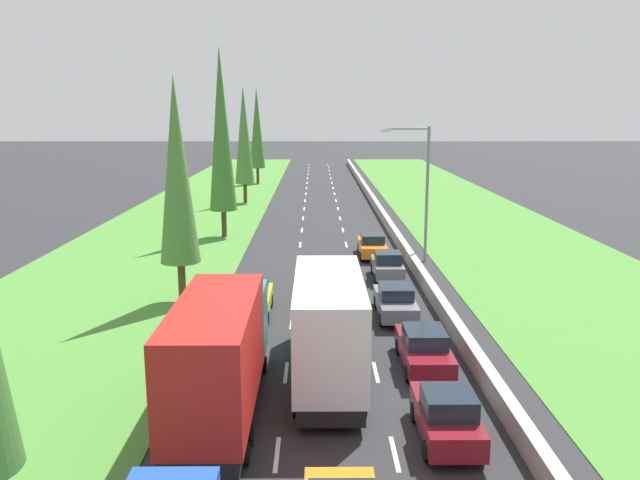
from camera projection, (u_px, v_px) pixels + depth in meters
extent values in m
plane|color=#28282B|center=(321.00, 213.00, 62.95)|extent=(300.00, 300.00, 0.00)
cube|color=#478433|center=(194.00, 213.00, 62.85)|extent=(14.00, 140.00, 0.04)
cube|color=#478433|center=(466.00, 213.00, 63.05)|extent=(14.00, 140.00, 0.04)
cube|color=#9E9B93|center=(379.00, 209.00, 62.91)|extent=(0.44, 120.00, 0.85)
cube|color=white|center=(277.00, 454.00, 18.85)|extent=(0.14, 2.00, 0.01)
cube|color=white|center=(286.00, 372.00, 24.73)|extent=(0.14, 2.00, 0.01)
cube|color=white|center=(292.00, 322.00, 30.61)|extent=(0.14, 2.00, 0.01)
cube|color=white|center=(295.00, 288.00, 36.49)|extent=(0.14, 2.00, 0.01)
cube|color=white|center=(298.00, 263.00, 42.36)|extent=(0.14, 2.00, 0.01)
cube|color=white|center=(300.00, 245.00, 48.24)|extent=(0.14, 2.00, 0.01)
cube|color=white|center=(302.00, 230.00, 54.12)|extent=(0.14, 2.00, 0.01)
cube|color=white|center=(303.00, 218.00, 60.00)|extent=(0.14, 2.00, 0.01)
cube|color=white|center=(304.00, 209.00, 65.88)|extent=(0.14, 2.00, 0.01)
cube|color=white|center=(305.00, 201.00, 71.76)|extent=(0.14, 2.00, 0.01)
cube|color=white|center=(306.00, 194.00, 77.63)|extent=(0.14, 2.00, 0.01)
cube|color=white|center=(307.00, 188.00, 83.51)|extent=(0.14, 2.00, 0.01)
cube|color=white|center=(307.00, 183.00, 89.39)|extent=(0.14, 2.00, 0.01)
cube|color=white|center=(308.00, 178.00, 95.27)|extent=(0.14, 2.00, 0.01)
cube|color=white|center=(308.00, 174.00, 101.15)|extent=(0.14, 2.00, 0.01)
cube|color=white|center=(308.00, 171.00, 107.02)|extent=(0.14, 2.00, 0.01)
cube|color=white|center=(309.00, 168.00, 112.90)|extent=(0.14, 2.00, 0.01)
cube|color=white|center=(309.00, 165.00, 118.78)|extent=(0.14, 2.00, 0.01)
cube|color=white|center=(395.00, 454.00, 18.88)|extent=(0.14, 2.00, 0.01)
cube|color=white|center=(376.00, 372.00, 24.76)|extent=(0.14, 2.00, 0.01)
cube|color=white|center=(364.00, 322.00, 30.63)|extent=(0.14, 2.00, 0.01)
cube|color=white|center=(356.00, 288.00, 36.51)|extent=(0.14, 2.00, 0.01)
cube|color=white|center=(351.00, 263.00, 42.39)|extent=(0.14, 2.00, 0.01)
cube|color=white|center=(346.00, 245.00, 48.27)|extent=(0.14, 2.00, 0.01)
cube|color=white|center=(343.00, 230.00, 54.15)|extent=(0.14, 2.00, 0.01)
cube|color=white|center=(340.00, 218.00, 60.02)|extent=(0.14, 2.00, 0.01)
cube|color=white|center=(338.00, 209.00, 65.90)|extent=(0.14, 2.00, 0.01)
cube|color=white|center=(336.00, 201.00, 71.78)|extent=(0.14, 2.00, 0.01)
cube|color=white|center=(334.00, 194.00, 77.66)|extent=(0.14, 2.00, 0.01)
cube|color=white|center=(333.00, 188.00, 83.54)|extent=(0.14, 2.00, 0.01)
cube|color=white|center=(332.00, 183.00, 89.42)|extent=(0.14, 2.00, 0.01)
cube|color=white|center=(331.00, 178.00, 95.29)|extent=(0.14, 2.00, 0.01)
cube|color=white|center=(330.00, 174.00, 101.17)|extent=(0.14, 2.00, 0.01)
cube|color=white|center=(329.00, 171.00, 107.05)|extent=(0.14, 2.00, 0.01)
cube|color=white|center=(328.00, 168.00, 112.93)|extent=(0.14, 2.00, 0.01)
cube|color=white|center=(328.00, 165.00, 118.81)|extent=(0.14, 2.00, 0.01)
cube|color=maroon|center=(446.00, 419.00, 19.54)|extent=(1.68, 3.90, 0.76)
cube|color=#19232D|center=(449.00, 402.00, 19.10)|extent=(1.52, 1.60, 0.64)
cylinder|color=black|center=(415.00, 412.00, 20.79)|extent=(0.22, 0.64, 0.64)
cylinder|color=black|center=(461.00, 412.00, 20.80)|extent=(0.22, 0.64, 0.64)
cylinder|color=black|center=(428.00, 451.00, 18.42)|extent=(0.22, 0.64, 0.64)
cylinder|color=black|center=(480.00, 451.00, 18.44)|extent=(0.22, 0.64, 0.64)
cube|color=black|center=(223.00, 395.00, 21.40)|extent=(2.20, 9.40, 0.56)
cube|color=teal|center=(235.00, 318.00, 24.62)|extent=(2.40, 2.20, 2.50)
cube|color=#B21E19|center=(216.00, 354.00, 19.93)|extent=(2.44, 7.20, 3.30)
cylinder|color=black|center=(206.00, 365.00, 24.68)|extent=(0.22, 0.64, 0.64)
cylinder|color=black|center=(264.00, 365.00, 24.69)|extent=(0.22, 0.64, 0.64)
cylinder|color=black|center=(176.00, 436.00, 19.31)|extent=(0.22, 0.64, 0.64)
cylinder|color=black|center=(249.00, 435.00, 19.33)|extent=(0.22, 0.64, 0.64)
cylinder|color=black|center=(168.00, 454.00, 18.25)|extent=(0.22, 0.64, 0.64)
cylinder|color=black|center=(246.00, 454.00, 18.27)|extent=(0.22, 0.64, 0.64)
cube|color=black|center=(328.00, 361.00, 24.30)|extent=(2.20, 9.40, 0.56)
cube|color=#1E47B7|center=(326.00, 296.00, 27.52)|extent=(2.40, 2.20, 2.50)
cube|color=silver|center=(329.00, 323.00, 22.84)|extent=(2.44, 7.20, 3.30)
cylinder|color=black|center=(301.00, 338.00, 27.58)|extent=(0.22, 0.64, 0.64)
cylinder|color=black|center=(352.00, 338.00, 27.60)|extent=(0.22, 0.64, 0.64)
cylinder|color=black|center=(297.00, 393.00, 22.22)|extent=(0.22, 0.64, 0.64)
cylinder|color=black|center=(361.00, 393.00, 22.23)|extent=(0.22, 0.64, 0.64)
cylinder|color=black|center=(296.00, 407.00, 21.16)|extent=(0.22, 0.64, 0.64)
cylinder|color=black|center=(363.00, 407.00, 21.17)|extent=(0.22, 0.64, 0.64)
cube|color=maroon|center=(424.00, 351.00, 25.11)|extent=(1.76, 4.50, 0.72)
cube|color=#19232D|center=(425.00, 337.00, 24.84)|extent=(1.56, 1.90, 0.60)
cylinder|color=black|center=(399.00, 347.00, 26.55)|extent=(0.22, 0.64, 0.64)
cylinder|color=black|center=(437.00, 347.00, 26.56)|extent=(0.22, 0.64, 0.64)
cylinder|color=black|center=(408.00, 374.00, 23.81)|extent=(0.22, 0.64, 0.64)
cylinder|color=black|center=(451.00, 374.00, 23.83)|extent=(0.22, 0.64, 0.64)
cube|color=slate|center=(395.00, 304.00, 31.30)|extent=(1.76, 4.50, 0.72)
cube|color=#19232D|center=(396.00, 291.00, 31.02)|extent=(1.56, 1.90, 0.60)
cylinder|color=black|center=(376.00, 302.00, 32.73)|extent=(0.22, 0.64, 0.64)
cylinder|color=black|center=(407.00, 302.00, 32.74)|extent=(0.22, 0.64, 0.64)
cylinder|color=black|center=(382.00, 320.00, 30.00)|extent=(0.22, 0.64, 0.64)
cylinder|color=black|center=(416.00, 320.00, 30.01)|extent=(0.22, 0.64, 0.64)
cube|color=slate|center=(387.00, 268.00, 38.36)|extent=(1.68, 3.90, 0.76)
cube|color=#19232D|center=(388.00, 257.00, 37.93)|extent=(1.52, 1.60, 0.64)
cylinder|color=black|center=(373.00, 269.00, 39.62)|extent=(0.22, 0.64, 0.64)
cylinder|color=black|center=(397.00, 269.00, 39.63)|extent=(0.22, 0.64, 0.64)
cylinder|color=black|center=(376.00, 279.00, 37.25)|extent=(0.22, 0.64, 0.64)
cylinder|color=black|center=(402.00, 279.00, 37.26)|extent=(0.22, 0.64, 0.64)
cube|color=orange|center=(372.00, 247.00, 44.20)|extent=(1.76, 4.50, 0.72)
cube|color=#19232D|center=(372.00, 238.00, 43.92)|extent=(1.56, 1.90, 0.60)
cylinder|color=black|center=(359.00, 248.00, 45.63)|extent=(0.22, 0.64, 0.64)
cylinder|color=black|center=(381.00, 248.00, 45.64)|extent=(0.22, 0.64, 0.64)
cylinder|color=black|center=(362.00, 257.00, 42.90)|extent=(0.22, 0.64, 0.64)
cylinder|color=black|center=(386.00, 257.00, 42.91)|extent=(0.22, 0.64, 0.64)
cube|color=yellow|center=(325.00, 288.00, 33.94)|extent=(1.76, 4.50, 0.72)
cube|color=#19232D|center=(325.00, 277.00, 33.66)|extent=(1.56, 1.90, 0.60)
cylinder|color=black|center=(310.00, 288.00, 35.37)|extent=(0.22, 0.64, 0.64)
cylinder|color=black|center=(339.00, 288.00, 35.38)|extent=(0.22, 0.64, 0.64)
cylinder|color=black|center=(310.00, 303.00, 32.64)|extent=(0.22, 0.64, 0.64)
cylinder|color=black|center=(341.00, 303.00, 32.65)|extent=(0.22, 0.64, 0.64)
cube|color=yellow|center=(252.00, 302.00, 31.57)|extent=(1.76, 4.50, 0.72)
cube|color=#19232D|center=(252.00, 290.00, 31.29)|extent=(1.56, 1.90, 0.60)
cylinder|color=black|center=(240.00, 301.00, 33.00)|extent=(0.22, 0.64, 0.64)
cylinder|color=black|center=(271.00, 301.00, 33.01)|extent=(0.22, 0.64, 0.64)
cylinder|color=black|center=(233.00, 318.00, 30.27)|extent=(0.22, 0.64, 0.64)
cylinder|color=black|center=(267.00, 318.00, 30.28)|extent=(0.22, 0.64, 0.64)
cylinder|color=#4C3823|center=(182.00, 282.00, 33.66)|extent=(0.40, 0.40, 2.20)
cone|color=#4C7F38|center=(177.00, 171.00, 32.48)|extent=(2.09, 2.09, 9.59)
cylinder|color=#4C3823|center=(224.00, 223.00, 51.06)|extent=(0.41, 0.41, 2.20)
cone|color=#3D752D|center=(221.00, 129.00, 49.57)|extent=(2.17, 2.17, 12.71)
cylinder|color=#4C3823|center=(245.00, 193.00, 69.70)|extent=(0.40, 0.40, 2.20)
cone|color=#4C7F38|center=(244.00, 135.00, 68.43)|extent=(2.12, 2.12, 10.44)
cylinder|color=#4C3823|center=(258.00, 176.00, 88.31)|extent=(0.40, 0.40, 2.20)
cone|color=#3D752D|center=(257.00, 128.00, 87.00)|extent=(2.13, 2.13, 10.87)
cylinder|color=gray|center=(427.00, 195.00, 42.02)|extent=(0.20, 0.20, 9.00)
cylinder|color=gray|center=(408.00, 129.00, 41.14)|extent=(2.80, 0.12, 0.12)
cube|color=silver|center=(386.00, 130.00, 41.15)|extent=(0.60, 0.28, 0.20)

